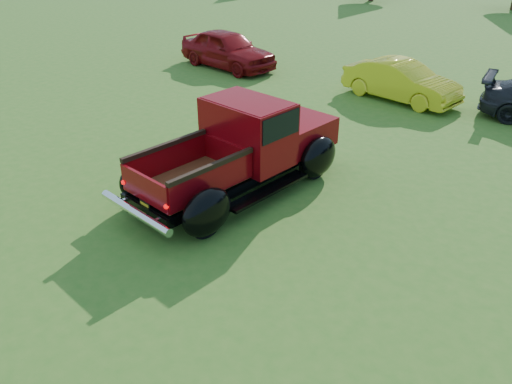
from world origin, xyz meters
name	(u,v)px	position (x,y,z in m)	size (l,w,h in m)	color
ground	(266,249)	(0.00, 0.00, 0.00)	(120.00, 120.00, 0.00)	#33621C
pickup_truck	(248,145)	(-1.81, 1.80, 0.91)	(2.89, 5.33, 1.91)	black
show_car_red	(227,49)	(-8.50, 9.04, 0.71)	(1.69, 4.19, 1.43)	maroon
show_car_yellow	(401,81)	(-1.50, 9.33, 0.62)	(1.31, 3.76, 1.24)	gold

